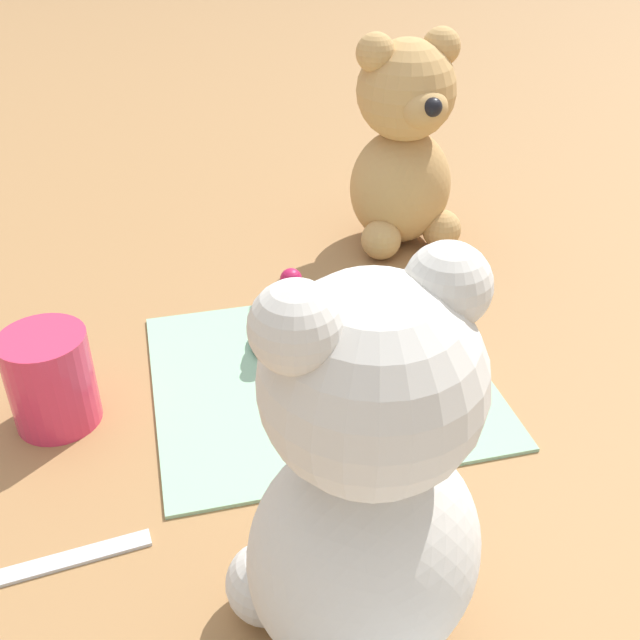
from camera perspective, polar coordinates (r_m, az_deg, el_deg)
ground_plane at (r=0.59m, az=0.00°, el=-4.54°), size 4.00×4.00×0.00m
knitted_placemat at (r=0.59m, az=0.00°, el=-4.31°), size 0.26×0.23×0.01m
teddy_bear_cream at (r=0.36m, az=3.32°, el=-13.01°), size 0.14×0.13×0.23m
teddy_bear_tan at (r=0.76m, az=6.42°, el=12.99°), size 0.11×0.11×0.21m
cupcake_near_cream_bear at (r=0.57m, az=8.96°, el=-2.81°), size 0.05×0.05×0.06m
saucer_plate at (r=0.62m, az=-2.10°, el=-1.41°), size 0.07×0.07×0.01m
cupcake_near_tan_bear at (r=0.61m, az=-2.15°, el=0.52°), size 0.05×0.05×0.06m
juice_glass at (r=0.56m, az=-19.85°, el=-4.52°), size 0.06×0.06×0.07m
teaspoon at (r=0.49m, az=-20.97°, el=-17.20°), size 0.14×0.03×0.01m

